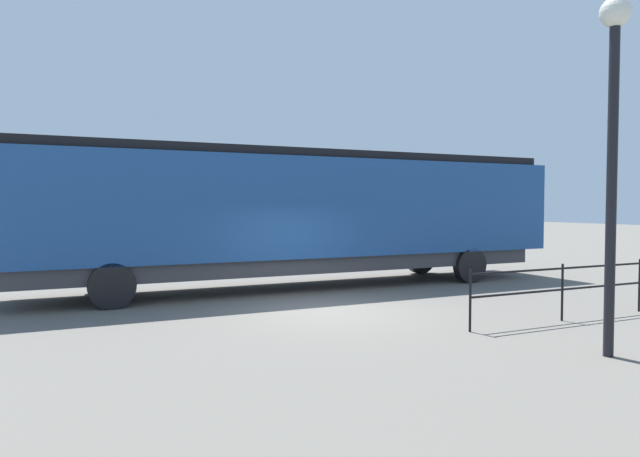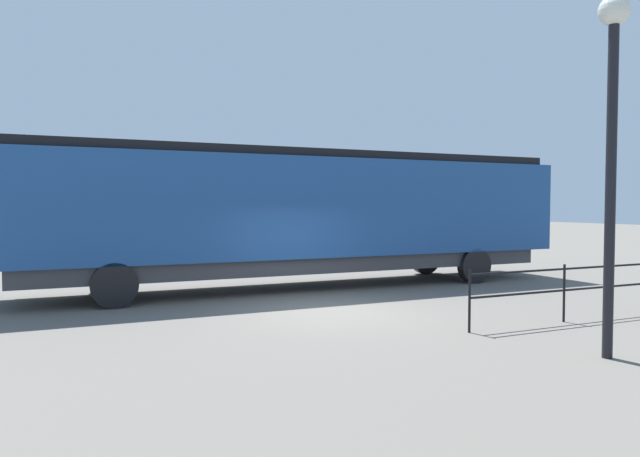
# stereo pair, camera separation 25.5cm
# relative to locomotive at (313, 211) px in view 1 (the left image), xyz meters

# --- Properties ---
(ground_plane) EXTENTS (120.00, 120.00, 0.00)m
(ground_plane) POSITION_rel_locomotive_xyz_m (3.79, -1.35, -2.27)
(ground_plane) COLOR #666059
(locomotive) EXTENTS (2.98, 16.69, 4.02)m
(locomotive) POSITION_rel_locomotive_xyz_m (0.00, 0.00, 0.00)
(locomotive) COLOR navy
(locomotive) RESTS_ON ground_plane
(lamp_post) EXTENTS (0.48, 0.48, 5.75)m
(lamp_post) POSITION_rel_locomotive_xyz_m (9.21, 1.08, 1.67)
(lamp_post) COLOR black
(lamp_post) RESTS_ON ground_plane
(platform_fence) EXTENTS (0.05, 9.91, 1.22)m
(platform_fence) POSITION_rel_locomotive_xyz_m (6.86, 5.15, -1.47)
(platform_fence) COLOR black
(platform_fence) RESTS_ON ground_plane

